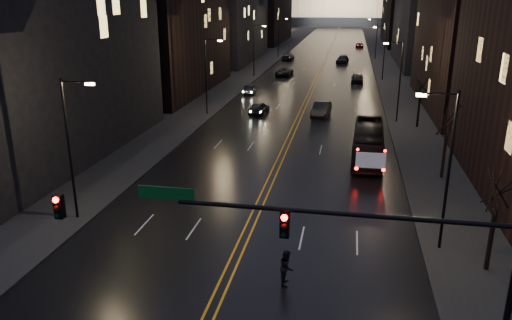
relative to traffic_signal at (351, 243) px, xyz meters
The scene contains 30 objects.
road 130.24m from the traffic_signal, 92.60° to the left, with size 20.00×320.00×0.02m, color black.
sidewalk_left 131.62m from the traffic_signal, 98.71° to the left, with size 8.00×320.00×0.16m, color black.
sidewalk_right 130.35m from the traffic_signal, 86.44° to the left, with size 8.00×320.00×0.16m, color black.
center_line 130.24m from the traffic_signal, 92.60° to the left, with size 0.62×320.00×0.01m, color orange.
building_left_near 35.26m from the traffic_signal, 140.72° to the left, with size 12.00×28.00×22.00m, color black.
building_left_far 95.98m from the traffic_signal, 106.30° to the left, with size 12.00×34.00×20.00m, color black.
building_left_dist 142.73m from the traffic_signal, 100.88° to the left, with size 12.00×40.00×24.00m, color black.
building_right_dist 140.94m from the traffic_signal, 83.85° to the left, with size 12.00×40.00×22.00m, color black.
traffic_signal is the anchor object (origin of this frame).
streetlamp_right_near 11.14m from the traffic_signal, 63.88° to the left, with size 2.13×0.25×9.00m.
streetlamp_left_near 19.48m from the traffic_signal, 149.10° to the left, with size 2.13×0.25×9.00m.
streetlamp_right_mid 40.30m from the traffic_signal, 83.01° to the left, with size 2.13×0.25×9.00m.
streetlamp_left_mid 43.36m from the traffic_signal, 112.68° to the left, with size 2.13×0.25×9.00m.
streetlamp_right_far 70.18m from the traffic_signal, 85.99° to the left, with size 2.13×0.25×9.00m.
streetlamp_left_far 71.97m from the traffic_signal, 103.43° to the left, with size 2.13×0.25×9.00m.
streetlamp_right_dist 100.12m from the traffic_signal, 87.19° to the left, with size 2.13×0.25×9.00m.
streetlamp_left_dist 101.39m from the traffic_signal, 99.49° to the left, with size 2.13×0.25×9.00m.
tree_right_near 10.71m from the traffic_signal, 48.45° to the left, with size 2.40×2.40×6.65m.
tree_right_mid 23.13m from the traffic_signal, 72.13° to the left, with size 2.40×2.40×6.65m.
tree_right_far 38.67m from the traffic_signal, 79.43° to the left, with size 2.40×2.40×6.65m.
bus 26.37m from the traffic_signal, 86.62° to the left, with size 2.46×10.53×2.93m, color black.
oncoming_car_a 43.30m from the traffic_signal, 104.69° to the left, with size 1.78×4.44×1.51m, color black.
oncoming_car_b 55.97m from the traffic_signal, 104.96° to the left, with size 1.47×4.22×1.39m, color black.
oncoming_car_c 73.38m from the traffic_signal, 99.25° to the left, with size 2.41×5.22×1.45m, color black.
oncoming_car_d 96.73m from the traffic_signal, 98.36° to the left, with size 2.19×5.40×1.57m, color black.
receding_car_a 42.01m from the traffic_signal, 94.67° to the left, with size 1.79×5.13×1.69m, color black.
receding_car_b 66.64m from the traffic_signal, 89.21° to the left, with size 1.94×4.83×1.65m, color black.
receding_car_c 92.13m from the traffic_signal, 91.23° to the left, with size 2.19×5.40×1.57m, color black.
receding_car_d 127.49m from the traffic_signal, 89.12° to the left, with size 2.12×4.60×1.28m, color black.
pedestrian_b 7.13m from the traffic_signal, 119.81° to the left, with size 0.88×0.48×1.81m, color black.
Camera 1 is at (5.50, -16.43, 13.51)m, focal length 35.00 mm.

